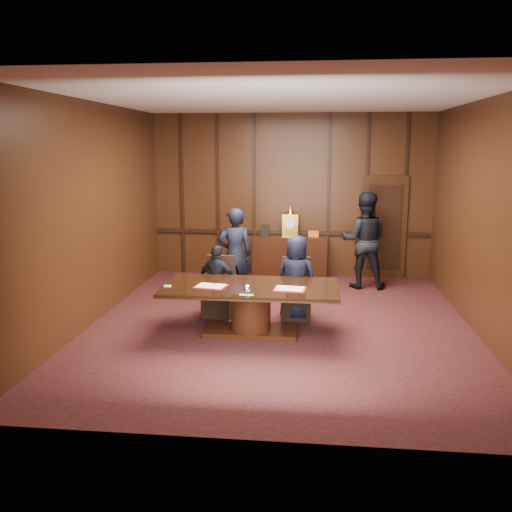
{
  "coord_description": "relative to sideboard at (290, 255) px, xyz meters",
  "views": [
    {
      "loc": [
        0.51,
        -8.26,
        2.8
      ],
      "look_at": [
        -0.42,
        0.31,
        1.05
      ],
      "focal_mm": 38.0,
      "sensor_mm": 36.0,
      "label": 1
    }
  ],
  "objects": [
    {
      "name": "sideboard",
      "position": [
        0.0,
        0.0,
        0.0
      ],
      "size": [
        1.6,
        0.45,
        1.54
      ],
      "color": "black",
      "rests_on": "ground"
    },
    {
      "name": "chair_right",
      "position": [
        0.23,
        -2.86,
        -0.19
      ],
      "size": [
        0.5,
        0.5,
        0.99
      ],
      "rotation": [
        0.0,
        0.0,
        0.04
      ],
      "color": "black",
      "rests_on": "ground"
    },
    {
      "name": "witness_left",
      "position": [
        -0.92,
        -1.95,
        0.38
      ],
      "size": [
        0.72,
        0.58,
        1.72
      ],
      "primitive_type": "imported",
      "rotation": [
        0.0,
        0.0,
        3.43
      ],
      "color": "black",
      "rests_on": "ground"
    },
    {
      "name": "witness_right",
      "position": [
        1.5,
        -0.72,
        0.47
      ],
      "size": [
        0.98,
        0.79,
        1.92
      ],
      "primitive_type": "imported",
      "rotation": [
        0.0,
        0.0,
        3.07
      ],
      "color": "black",
      "rests_on": "ground"
    },
    {
      "name": "signatory_right",
      "position": [
        0.24,
        -2.94,
        0.21
      ],
      "size": [
        0.78,
        0.62,
        1.4
      ],
      "primitive_type": "imported",
      "rotation": [
        0.0,
        0.0,
        2.86
      ],
      "color": "black",
      "rests_on": "ground"
    },
    {
      "name": "signatory_left",
      "position": [
        -1.06,
        -2.94,
        0.12
      ],
      "size": [
        0.77,
        0.48,
        1.21
      ],
      "primitive_type": "imported",
      "rotation": [
        0.0,
        0.0,
        2.86
      ],
      "color": "black",
      "rests_on": "ground"
    },
    {
      "name": "chair_left",
      "position": [
        -1.06,
        -2.86,
        -0.19
      ],
      "size": [
        0.51,
        0.51,
        0.99
      ],
      "rotation": [
        0.0,
        0.0,
        -0.06
      ],
      "color": "black",
      "rests_on": "ground"
    },
    {
      "name": "notepad",
      "position": [
        -1.64,
        -3.93,
        0.28
      ],
      "size": [
        0.1,
        0.07,
        0.01
      ],
      "primitive_type": "cube",
      "rotation": [
        0.0,
        0.0,
        -0.02
      ],
      "color": "#D6C168",
      "rests_on": "conference_table"
    },
    {
      "name": "room",
      "position": [
        0.07,
        -3.12,
        1.24
      ],
      "size": [
        7.0,
        7.04,
        3.5
      ],
      "color": "black",
      "rests_on": "ground"
    },
    {
      "name": "inkstand",
      "position": [
        -0.41,
        -4.19,
        0.33
      ],
      "size": [
        0.2,
        0.14,
        0.12
      ],
      "color": "white",
      "rests_on": "conference_table"
    },
    {
      "name": "folder_left",
      "position": [
        -0.99,
        -3.88,
        0.28
      ],
      "size": [
        0.51,
        0.41,
        0.02
      ],
      "rotation": [
        0.0,
        0.0,
        -0.18
      ],
      "color": "#9A0E10",
      "rests_on": "conference_table"
    },
    {
      "name": "conference_table",
      "position": [
        -0.41,
        -3.74,
        0.02
      ],
      "size": [
        2.62,
        1.32,
        0.76
      ],
      "color": "black",
      "rests_on": "ground"
    },
    {
      "name": "folder_right",
      "position": [
        0.18,
        -3.9,
        0.28
      ],
      "size": [
        0.49,
        0.37,
        0.02
      ],
      "rotation": [
        0.0,
        0.0,
        -0.1
      ],
      "color": "#9A0E10",
      "rests_on": "conference_table"
    }
  ]
}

